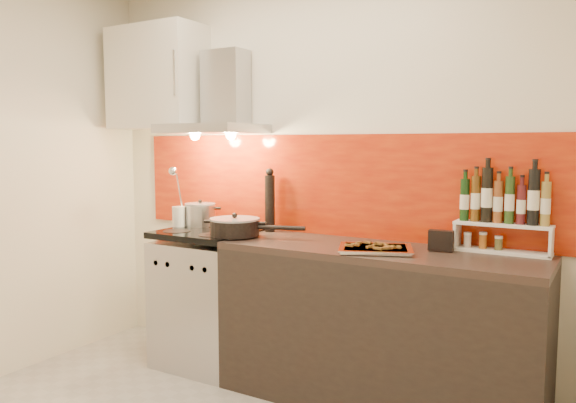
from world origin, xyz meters
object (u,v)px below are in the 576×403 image
Objects in this scene: counter at (377,327)px; range_stove at (210,299)px; pepper_mill at (270,201)px; baking_tray at (375,248)px; saute_pan at (236,227)px; stock_pot at (200,214)px.

range_stove is at bearing -179.77° from counter.
baking_tray is at bearing -18.78° from pepper_mill.
counter is 1.09m from pepper_mill.
pepper_mill is at bearing 77.90° from saute_pan.
counter is at bearing 100.72° from baking_tray.
pepper_mill reaches higher than stock_pot.
range_stove reaches higher than counter.
saute_pan is at bearing -17.21° from range_stove.
stock_pot reaches higher than range_stove.
baking_tray reaches higher than range_stove.
counter is at bearing -5.25° from stock_pot.
range_stove is at bearing 162.79° from saute_pan.
counter is at bearing 5.84° from saute_pan.
pepper_mill is (0.35, 0.21, 0.66)m from range_stove.
saute_pan is (0.29, -0.09, 0.52)m from range_stove.
counter is (1.20, 0.00, 0.01)m from range_stove.
stock_pot is at bearing 143.64° from range_stove.
range_stove is 1.54× the size of saute_pan.
saute_pan reaches higher than counter.
pepper_mill is (-0.85, 0.20, 0.65)m from counter.
baking_tray is at bearing -4.06° from range_stove.
pepper_mill reaches higher than range_stove.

